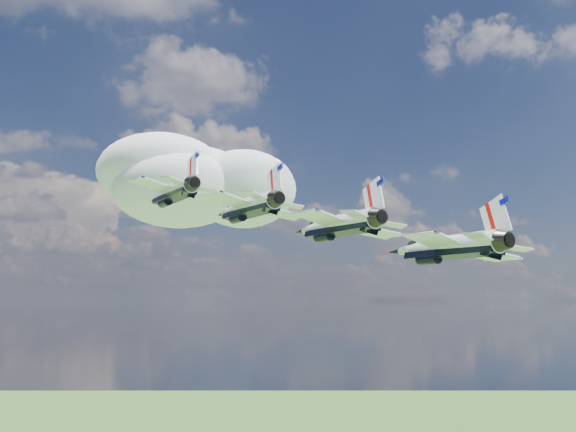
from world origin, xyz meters
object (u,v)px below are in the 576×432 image
object	(u,v)px
jet_1	(246,207)
jet_3	(442,247)
jet_2	(334,225)
jet_0	(171,193)

from	to	relation	value
jet_1	jet_3	distance (m)	24.76
jet_2	jet_0	bearing A→B (deg)	117.97
jet_2	jet_3	size ratio (longest dim) A/B	1.00
jet_1	jet_2	distance (m)	12.38
jet_0	jet_1	bearing A→B (deg)	-62.03
jet_1	jet_0	bearing A→B (deg)	117.97
jet_0	jet_3	xyz separation A→B (m)	(23.66, -27.27, -8.76)
jet_0	jet_2	bearing A→B (deg)	-62.03
jet_2	jet_3	distance (m)	12.38
jet_3	jet_0	bearing A→B (deg)	117.97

